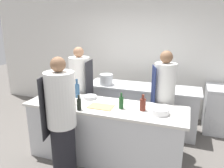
# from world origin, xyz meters

# --- Properties ---
(ground_plane) EXTENTS (16.00, 16.00, 0.00)m
(ground_plane) POSITION_xyz_m (0.00, 0.00, 0.00)
(ground_plane) COLOR #605B56
(wall_back) EXTENTS (8.00, 0.06, 2.80)m
(wall_back) POSITION_xyz_m (0.00, 2.13, 1.40)
(wall_back) COLOR silver
(wall_back) RESTS_ON ground_plane
(prep_counter) EXTENTS (2.53, 0.75, 0.94)m
(prep_counter) POSITION_xyz_m (0.00, 0.00, 0.47)
(prep_counter) COLOR silver
(prep_counter) RESTS_ON ground_plane
(pass_counter) EXTENTS (2.27, 0.65, 0.94)m
(pass_counter) POSITION_xyz_m (0.34, 1.22, 0.47)
(pass_counter) COLOR silver
(pass_counter) RESTS_ON ground_plane
(chef_at_prep_near) EXTENTS (0.44, 0.43, 1.77)m
(chef_at_prep_near) POSITION_xyz_m (-0.40, -0.60, 0.88)
(chef_at_prep_near) COLOR black
(chef_at_prep_near) RESTS_ON ground_plane
(chef_at_stove) EXTENTS (0.41, 0.39, 1.75)m
(chef_at_stove) POSITION_xyz_m (-0.73, 0.60, 0.87)
(chef_at_stove) COLOR black
(chef_at_stove) RESTS_ON ground_plane
(chef_at_pass_far) EXTENTS (0.41, 0.39, 1.75)m
(chef_at_pass_far) POSITION_xyz_m (0.83, 0.58, 0.88)
(chef_at_pass_far) COLOR black
(chef_at_pass_far) RESTS_ON ground_plane
(bottle_olive_oil) EXTENTS (0.09, 0.09, 0.24)m
(bottle_olive_oil) POSITION_xyz_m (0.60, -0.00, 1.03)
(bottle_olive_oil) COLOR #5B2319
(bottle_olive_oil) RESTS_ON prep_counter
(bottle_vinegar) EXTENTS (0.08, 0.08, 0.32)m
(bottle_vinegar) POSITION_xyz_m (-0.58, 0.20, 1.06)
(bottle_vinegar) COLOR #2D5175
(bottle_vinegar) RESTS_ON prep_counter
(bottle_wine) EXTENTS (0.07, 0.07, 0.24)m
(bottle_wine) POSITION_xyz_m (0.28, -0.04, 1.03)
(bottle_wine) COLOR #19471E
(bottle_wine) RESTS_ON prep_counter
(bottle_cooking_oil) EXTENTS (0.07, 0.07, 0.23)m
(bottle_cooking_oil) POSITION_xyz_m (-0.28, -0.30, 1.03)
(bottle_cooking_oil) COLOR black
(bottle_cooking_oil) RESTS_ON prep_counter
(bottle_sauce) EXTENTS (0.07, 0.07, 0.19)m
(bottle_sauce) POSITION_xyz_m (-0.48, -0.14, 1.01)
(bottle_sauce) COLOR silver
(bottle_sauce) RESTS_ON prep_counter
(bowl_mixing_large) EXTENTS (0.25, 0.25, 0.07)m
(bowl_mixing_large) POSITION_xyz_m (-0.88, -0.19, 0.97)
(bowl_mixing_large) COLOR white
(bowl_mixing_large) RESTS_ON prep_counter
(bowl_prep_small) EXTENTS (0.27, 0.27, 0.07)m
(bowl_prep_small) POSITION_xyz_m (-1.03, 0.13, 0.97)
(bowl_prep_small) COLOR white
(bowl_prep_small) RESTS_ON prep_counter
(bowl_ceramic_blue) EXTENTS (0.23, 0.23, 0.05)m
(bowl_ceramic_blue) POSITION_xyz_m (-0.34, 0.20, 0.96)
(bowl_ceramic_blue) COLOR #B7BABC
(bowl_ceramic_blue) RESTS_ON prep_counter
(bowl_wooden_salad) EXTENTS (0.27, 0.27, 0.09)m
(bowl_wooden_salad) POSITION_xyz_m (0.85, -0.04, 0.98)
(bowl_wooden_salad) COLOR white
(bowl_wooden_salad) RESTS_ON prep_counter
(cup) EXTENTS (0.08, 0.08, 0.09)m
(cup) POSITION_xyz_m (-0.68, -0.22, 0.98)
(cup) COLOR #B2382D
(cup) RESTS_ON prep_counter
(cutting_board) EXTENTS (0.37, 0.24, 0.01)m
(cutting_board) POSITION_xyz_m (-0.03, -0.09, 0.94)
(cutting_board) COLOR tan
(cutting_board) RESTS_ON prep_counter
(stockpot) EXTENTS (0.27, 0.27, 0.22)m
(stockpot) POSITION_xyz_m (-0.39, 1.10, 1.05)
(stockpot) COLOR silver
(stockpot) RESTS_ON pass_counter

